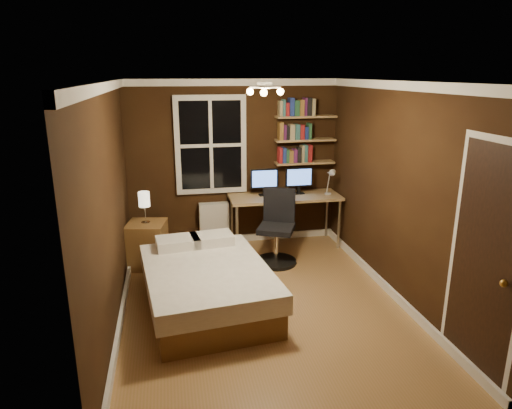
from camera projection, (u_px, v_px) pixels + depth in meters
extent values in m
plane|color=olive|center=(262.00, 304.00, 5.31)|extent=(4.20, 4.20, 0.00)
cube|color=black|center=(234.00, 164.00, 6.94)|extent=(3.20, 0.04, 2.50)
cube|color=black|center=(109.00, 208.00, 4.66)|extent=(0.04, 4.20, 2.50)
cube|color=black|center=(398.00, 193.00, 5.25)|extent=(0.04, 4.20, 2.50)
cube|color=white|center=(263.00, 81.00, 4.61)|extent=(3.20, 4.20, 0.02)
cube|color=white|center=(211.00, 145.00, 6.76)|extent=(1.06, 0.06, 1.46)
sphere|color=gold|center=(504.00, 283.00, 3.57)|extent=(0.06, 0.06, 0.06)
cube|color=tan|center=(305.00, 163.00, 7.02)|extent=(0.92, 0.22, 0.03)
cube|color=tan|center=(305.00, 140.00, 6.92)|extent=(0.92, 0.22, 0.03)
cube|color=tan|center=(306.00, 117.00, 6.83)|extent=(0.92, 0.22, 0.03)
cube|color=brown|center=(208.00, 296.00, 5.18)|extent=(1.45, 1.92, 0.29)
cube|color=silver|center=(207.00, 276.00, 5.11)|extent=(1.54, 1.99, 0.21)
cube|color=white|center=(178.00, 243.00, 5.63)|extent=(0.56, 0.42, 0.13)
cube|color=white|center=(212.00, 239.00, 5.76)|extent=(0.56, 0.42, 0.13)
cube|color=brown|center=(147.00, 245.00, 6.26)|extent=(0.59, 0.59, 0.62)
cube|color=silver|center=(214.00, 224.00, 7.02)|extent=(0.45, 0.16, 0.68)
cube|color=tan|center=(285.00, 197.00, 6.89)|extent=(1.68, 0.63, 0.04)
cylinder|color=beige|center=(237.00, 231.00, 6.60)|extent=(0.04, 0.04, 0.75)
cylinder|color=beige|center=(339.00, 225.00, 6.88)|extent=(0.04, 0.04, 0.75)
cylinder|color=beige|center=(232.00, 220.00, 7.11)|extent=(0.04, 0.04, 0.75)
cylinder|color=beige|center=(327.00, 214.00, 7.40)|extent=(0.04, 0.04, 0.75)
cylinder|color=black|center=(276.00, 262.00, 6.42)|extent=(0.57, 0.57, 0.05)
cylinder|color=silver|center=(276.00, 246.00, 6.36)|extent=(0.06, 0.06, 0.43)
cube|color=black|center=(276.00, 229.00, 6.28)|extent=(0.62, 0.62, 0.07)
cube|color=black|center=(279.00, 205.00, 6.40)|extent=(0.43, 0.23, 0.49)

